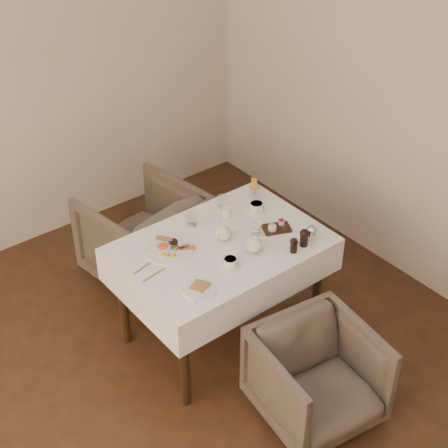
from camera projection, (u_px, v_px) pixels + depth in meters
The scene contains 20 objects.
table at pixel (221, 259), 4.31m from camera, with size 1.28×0.88×0.75m.
armchair_near at pixel (317, 377), 3.95m from camera, with size 0.64×0.66×0.60m, color #4B4037.
armchair_far at pixel (145, 235), 5.01m from camera, with size 0.75×0.77×0.70m, color #4B4037.
breakfast_plate at pixel (169, 249), 4.18m from camera, with size 0.30×0.30×0.04m.
side_plate at pixel (199, 290), 3.87m from camera, with size 0.20×0.19×0.02m.
teapot_centre at pixel (223, 232), 4.24m from camera, with size 0.14×0.11×0.12m, color white, non-canonical shape.
teapot_front at pixel (254, 244), 4.14m from camera, with size 0.15×0.11×0.12m, color white, non-canonical shape.
creamer at pixel (227, 213), 4.46m from camera, with size 0.06×0.06×0.07m, color white.
teacup_near at pixel (230, 263), 4.04m from camera, with size 0.13×0.13×0.06m.
teacup_far at pixel (256, 208), 4.51m from camera, with size 0.14×0.14×0.07m.
glass_left at pixel (191, 219), 4.38m from camera, with size 0.07×0.07×0.10m, color silver.
glass_mid at pixel (256, 229), 4.29m from camera, with size 0.06×0.06×0.09m, color silver.
glass_right at pixel (222, 201), 4.56m from camera, with size 0.06×0.06×0.09m, color silver.
condiment_board at pixel (276, 228), 4.36m from camera, with size 0.21×0.18×0.04m.
pepper_mill_left at pixel (294, 245), 4.14m from camera, with size 0.05×0.05×0.10m, color black, non-canonical shape.
pepper_mill_right at pixel (304, 237), 4.19m from camera, with size 0.06×0.06×0.12m, color black, non-canonical shape.
silver_pot at pixel (312, 231), 4.26m from camera, with size 0.10×0.08×0.11m, color white, non-canonical shape.
fries_cup at pixel (254, 189), 4.64m from camera, with size 0.07×0.07×0.15m.
cutlery_fork at pixel (145, 266), 4.05m from camera, with size 0.02×0.19×0.00m, color silver.
cutlery_knife at pixel (155, 275), 3.99m from camera, with size 0.01×0.18×0.00m, color silver.
Camera 1 is at (-1.34, -1.99, 3.29)m, focal length 55.00 mm.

